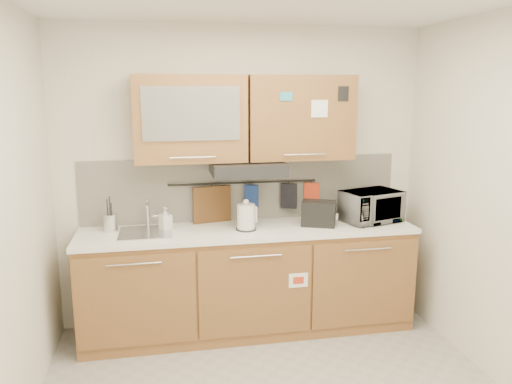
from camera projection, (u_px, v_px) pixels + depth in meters
name	position (u px, v px, depth m)	size (l,w,h in m)	color
wall_back	(243.00, 177.00, 4.42)	(3.20, 3.20, 0.00)	silver
base_cabinet	(249.00, 285.00, 4.30)	(2.80, 0.64, 0.88)	#A3663A
countertop	(249.00, 230.00, 4.20)	(2.82, 0.62, 0.04)	white
backsplash	(243.00, 189.00, 4.42)	(2.80, 0.02, 0.56)	silver
upper_cabinets	(245.00, 118.00, 4.14)	(1.82, 0.37, 0.70)	#A3663A
range_hood	(247.00, 168.00, 4.15)	(0.60, 0.46, 0.10)	black
sink	(146.00, 232.00, 4.05)	(0.42, 0.40, 0.26)	silver
utensil_rail	(244.00, 183.00, 4.38)	(0.02, 0.02, 1.30)	black
utensil_crock	(111.00, 222.00, 4.09)	(0.13, 0.13, 0.29)	silver
kettle	(246.00, 218.00, 4.12)	(0.20, 0.20, 0.26)	silver
toaster	(319.00, 213.00, 4.25)	(0.32, 0.26, 0.21)	black
microwave	(371.00, 206.00, 4.38)	(0.49, 0.33, 0.27)	#999999
soap_bottle	(165.00, 219.00, 4.13)	(0.09, 0.09, 0.19)	#999999
cutting_board	(212.00, 210.00, 4.36)	(0.34, 0.03, 0.42)	brown
oven_mitt	(251.00, 196.00, 4.40)	(0.12, 0.03, 0.20)	navy
dark_pouch	(289.00, 196.00, 4.46)	(0.14, 0.04, 0.22)	black
pot_holder	(312.00, 192.00, 4.50)	(0.14, 0.02, 0.17)	red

